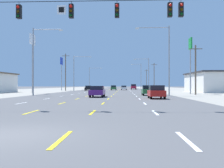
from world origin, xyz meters
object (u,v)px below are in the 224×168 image
streetlight_right_row_0 (165,55)px  pole_sign_left_row_1 (32,47)px  hatchback_far_right_mid (148,90)px  streetlight_left_row_2 (91,76)px  sedan_inner_right_farther (124,88)px  suv_far_right_farthest (133,87)px  pole_sign_right_row_1 (190,52)px  hatchback_center_turn_far (114,88)px  sedan_far_left_midfar (89,88)px  pole_sign_left_row_2 (62,65)px  sedan_center_turn_near (97,91)px  streetlight_left_row_1 (76,70)px  streetlight_right_row_2 (140,75)px  hatchback_far_right_nearest (156,92)px  streetlight_left_row_0 (36,56)px  streetlight_right_row_1 (147,72)px

streetlight_right_row_0 → pole_sign_left_row_1: bearing=154.7°
hatchback_far_right_mid → streetlight_left_row_2: size_ratio=0.45×
sedan_inner_right_farther → suv_far_right_farthest: (3.63, 13.06, 0.27)m
pole_sign_right_row_1 → hatchback_center_turn_far: bearing=112.3°
sedan_far_left_midfar → hatchback_far_right_mid: bearing=-69.3°
pole_sign_left_row_2 → pole_sign_right_row_1: pole_sign_right_row_1 is taller
sedan_center_turn_near → streetlight_left_row_1: bearing=104.4°
suv_far_right_farthest → streetlight_right_row_2: bearing=52.7°
pole_sign_right_row_1 → streetlight_right_row_0: (-5.75, -8.63, -1.40)m
hatchback_far_right_nearest → pole_sign_right_row_1: (8.14, 17.44, 6.67)m
streetlight_left_row_0 → streetlight_left_row_2: size_ratio=1.18×
hatchback_center_turn_far → streetlight_left_row_2: 22.60m
suv_far_right_farthest → streetlight_left_row_0: size_ratio=0.48×
streetlight_left_row_2 → streetlight_right_row_2: (19.32, -0.00, 0.64)m
hatchback_far_right_nearest → hatchback_far_right_mid: size_ratio=1.00×
pole_sign_right_row_1 → hatchback_far_right_mid: bearing=-137.8°
hatchback_center_turn_far → pole_sign_right_row_1: pole_sign_right_row_1 is taller
suv_far_right_farthest → pole_sign_left_row_1: size_ratio=0.43×
pole_sign_left_row_2 → streetlight_left_row_0: bearing=-82.1°
pole_sign_right_row_1 → streetlight_left_row_0: bearing=-161.0°
sedan_inner_right_farther → pole_sign_left_row_2: bearing=-154.4°
streetlight_left_row_1 → pole_sign_left_row_1: bearing=-102.0°
hatchback_center_turn_far → streetlight_right_row_2: bearing=64.4°
sedan_center_turn_near → streetlight_right_row_0: (9.57, 4.88, 5.30)m
pole_sign_left_row_2 → sedan_center_turn_near: bearing=-71.2°
pole_sign_right_row_1 → streetlight_right_row_0: bearing=-123.7°
sedan_far_left_midfar → streetlight_left_row_0: (-2.85, -38.14, 5.16)m
hatchback_far_right_nearest → pole_sign_right_row_1: 20.37m
hatchback_far_right_nearest → pole_sign_right_row_1: bearing=65.0°
streetlight_left_row_1 → streetlight_right_row_1: size_ratio=1.08×
streetlight_left_row_0 → hatchback_far_right_mid: bearing=4.0°
sedan_center_turn_near → streetlight_right_row_1: size_ratio=0.51×
hatchback_center_turn_far → pole_sign_left_row_2: (-15.44, -5.62, 6.93)m
sedan_inner_right_farther → streetlight_right_row_2: streetlight_right_row_2 is taller
hatchback_far_right_mid → streetlight_left_row_1: size_ratio=0.41×
streetlight_left_row_1 → hatchback_far_right_mid: bearing=-62.1°
streetlight_right_row_0 → streetlight_right_row_2: bearing=89.9°
hatchback_far_right_nearest → pole_sign_left_row_2: pole_sign_left_row_2 is taller
hatchback_far_right_mid → sedan_far_left_midfar: size_ratio=0.87×
streetlight_left_row_0 → streetlight_left_row_1: size_ratio=1.06×
hatchback_far_right_mid → streetlight_right_row_0: size_ratio=0.38×
streetlight_left_row_1 → sedan_far_left_midfar: bearing=63.1°
sedan_center_turn_near → pole_sign_right_row_1: bearing=41.4°
streetlight_left_row_0 → streetlight_left_row_1: (0.09, 32.71, -0.25)m
sedan_inner_right_farther → streetlight_right_row_0: bearing=-82.8°
sedan_center_turn_near → suv_far_right_farthest: size_ratio=0.92×
streetlight_left_row_2 → sedan_far_left_midfar: bearing=-84.3°
hatchback_center_turn_far → streetlight_left_row_2: streetlight_left_row_2 is taller
sedan_center_turn_near → pole_sign_left_row_1: (-14.19, 16.11, 8.21)m
streetlight_left_row_0 → streetlight_right_row_2: streetlight_left_row_0 is taller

